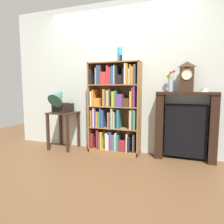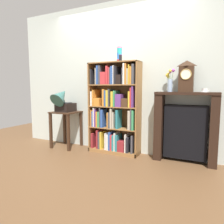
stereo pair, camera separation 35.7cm
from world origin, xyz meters
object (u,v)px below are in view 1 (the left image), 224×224
side_table_left (64,122)px  mantel_clock (187,77)px  bookshelf (114,110)px  gramophone (61,101)px  cup_stack (120,55)px  fireplace_mantel (186,127)px  teacup_with_saucer (204,90)px  flower_vase (171,82)px

side_table_left → mantel_clock: size_ratio=1.50×
bookshelf → gramophone: bearing=-171.1°
bookshelf → gramophone: (-0.97, -0.15, 0.16)m
gramophone → mantel_clock: size_ratio=1.10×
cup_stack → fireplace_mantel: cup_stack is taller
cup_stack → side_table_left: (-1.07, -0.08, -1.18)m
gramophone → fireplace_mantel: (2.14, 0.20, -0.37)m
mantel_clock → teacup_with_saucer: (0.25, 0.00, -0.20)m
fireplace_mantel → teacup_with_saucer: bearing=-4.4°
cup_stack → bookshelf: bearing=-176.3°
side_table_left → mantel_clock: bearing=2.8°
side_table_left → teacup_with_saucer: (2.38, 0.11, 0.60)m
gramophone → flower_vase: (1.89, 0.19, 0.33)m
side_table_left → fireplace_mantel: 2.14m
bookshelf → cup_stack: (0.10, 0.01, 0.93)m
bookshelf → flower_vase: (0.92, 0.03, 0.48)m
cup_stack → mantel_clock: cup_stack is taller
flower_vase → gramophone: bearing=-174.4°
fireplace_mantel → mantel_clock: size_ratio=2.35×
gramophone → fireplace_mantel: size_ratio=0.47×
fireplace_mantel → mantel_clock: 0.77m
cup_stack → fireplace_mantel: bearing=2.3°
cup_stack → flower_vase: bearing=1.9°
mantel_clock → side_table_left: bearing=-177.2°
fireplace_mantel → flower_vase: (-0.25, -0.01, 0.70)m
gramophone → fireplace_mantel: bearing=5.4°
bookshelf → side_table_left: bookshelf is taller
cup_stack → gramophone: cup_stack is taller
flower_vase → bookshelf: bearing=-177.9°
mantel_clock → bookshelf: bearing=-178.6°
fireplace_mantel → mantel_clock: bearing=-122.6°
side_table_left → fireplace_mantel: (2.14, 0.13, 0.03)m
cup_stack → side_table_left: size_ratio=0.35×
mantel_clock → flower_vase: bearing=178.5°
bookshelf → teacup_with_saucer: size_ratio=12.84×
bookshelf → teacup_with_saucer: 1.45m
fireplace_mantel → teacup_with_saucer: teacup_with_saucer is taller
bookshelf → gramophone: bookshelf is taller
side_table_left → teacup_with_saucer: 2.45m
bookshelf → mantel_clock: 1.28m
side_table_left → mantel_clock: mantel_clock is taller
bookshelf → cup_stack: cup_stack is taller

